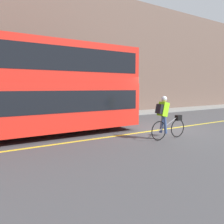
% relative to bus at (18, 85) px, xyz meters
% --- Properties ---
extents(ground_plane, '(80.00, 80.00, 0.00)m').
position_rel_bus_xyz_m(ground_plane, '(6.06, -1.65, -2.12)').
color(ground_plane, '#424244').
extents(road_center_line, '(50.00, 0.14, 0.01)m').
position_rel_bus_xyz_m(road_center_line, '(6.06, -1.70, -2.12)').
color(road_center_line, yellow).
rests_on(road_center_line, ground_plane).
extents(sidewalk_curb, '(60.00, 1.65, 0.15)m').
position_rel_bus_xyz_m(sidewalk_curb, '(6.06, 4.03, -2.05)').
color(sidewalk_curb, gray).
rests_on(sidewalk_curb, ground_plane).
extents(building_facade, '(60.00, 0.30, 8.78)m').
position_rel_bus_xyz_m(building_facade, '(6.06, 5.01, 2.27)').
color(building_facade, brown).
rests_on(building_facade, ground_plane).
extents(bus, '(10.03, 2.58, 3.84)m').
position_rel_bus_xyz_m(bus, '(0.00, 0.00, 0.00)').
color(bus, black).
rests_on(bus, ground_plane).
extents(cyclist_on_bike, '(1.79, 0.32, 1.70)m').
position_rel_bus_xyz_m(cyclist_on_bike, '(4.78, -3.22, -1.22)').
color(cyclist_on_bike, black).
rests_on(cyclist_on_bike, ground_plane).
extents(street_sign_post, '(0.36, 0.09, 2.75)m').
position_rel_bus_xyz_m(street_sign_post, '(2.88, 3.95, -0.45)').
color(street_sign_post, '#59595B').
rests_on(street_sign_post, sidewalk_curb).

